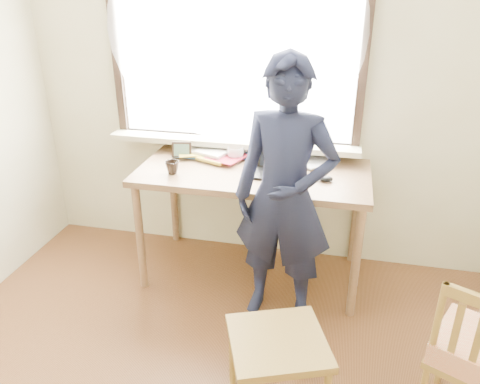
% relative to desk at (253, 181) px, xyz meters
% --- Properties ---
extents(room_shell, '(3.52, 4.02, 2.61)m').
position_rel_desk_xyz_m(room_shell, '(-0.04, -1.43, 0.88)').
color(room_shell, beige).
rests_on(room_shell, ground).
extents(desk, '(1.56, 0.78, 0.84)m').
position_rel_desk_xyz_m(desk, '(0.00, 0.00, 0.00)').
color(desk, olive).
rests_on(desk, ground).
extents(laptop, '(0.34, 0.29, 0.22)m').
position_rel_desk_xyz_m(laptop, '(0.18, -0.03, 0.14)').
color(laptop, black).
rests_on(laptop, desk).
extents(mug_white, '(0.15, 0.15, 0.09)m').
position_rel_desk_xyz_m(mug_white, '(-0.16, 0.15, 0.13)').
color(mug_white, white).
rests_on(mug_white, desk).
extents(mug_dark, '(0.12, 0.12, 0.09)m').
position_rel_desk_xyz_m(mug_dark, '(-0.51, -0.19, 0.13)').
color(mug_dark, black).
rests_on(mug_dark, desk).
extents(mouse, '(0.10, 0.07, 0.04)m').
position_rel_desk_xyz_m(mouse, '(0.49, -0.10, 0.10)').
color(mouse, black).
rests_on(mouse, desk).
extents(desk_clutter, '(0.84, 0.47, 0.05)m').
position_rel_desk_xyz_m(desk_clutter, '(-0.21, 0.19, 0.11)').
color(desk_clutter, white).
rests_on(desk_clutter, desk).
extents(book_a, '(0.26, 0.32, 0.03)m').
position_rel_desk_xyz_m(book_a, '(-0.41, 0.23, 0.10)').
color(book_a, white).
rests_on(book_a, desk).
extents(book_b, '(0.34, 0.34, 0.02)m').
position_rel_desk_xyz_m(book_b, '(0.33, 0.28, 0.10)').
color(book_b, white).
rests_on(book_b, desk).
extents(picture_frame, '(0.14, 0.04, 0.11)m').
position_rel_desk_xyz_m(picture_frame, '(-0.55, 0.10, 0.14)').
color(picture_frame, black).
rests_on(picture_frame, desk).
extents(work_chair, '(0.58, 0.57, 0.46)m').
position_rel_desk_xyz_m(work_chair, '(0.36, -1.18, -0.36)').
color(work_chair, olive).
rests_on(work_chair, ground).
extents(side_chair, '(0.52, 0.51, 0.85)m').
position_rel_desk_xyz_m(side_chair, '(1.28, -1.05, -0.31)').
color(side_chair, olive).
rests_on(side_chair, ground).
extents(person, '(0.66, 0.47, 1.68)m').
position_rel_desk_xyz_m(person, '(0.27, -0.40, 0.09)').
color(person, black).
rests_on(person, ground).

